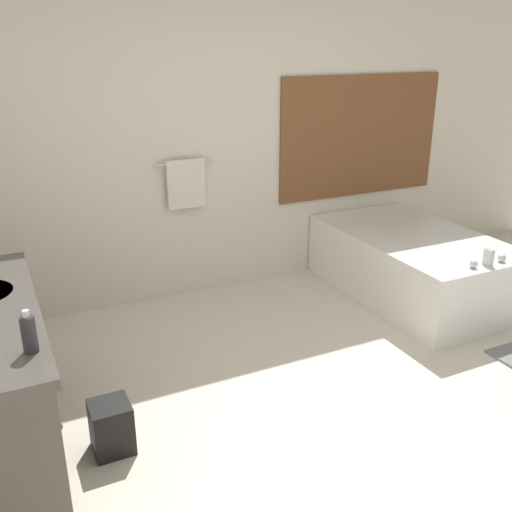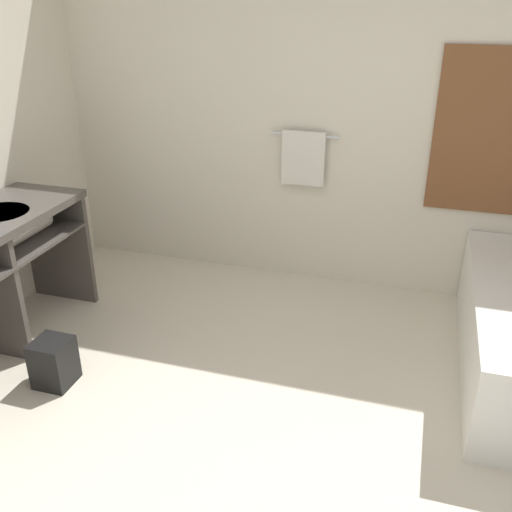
# 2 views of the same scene
# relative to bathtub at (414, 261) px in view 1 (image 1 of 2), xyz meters

# --- Properties ---
(ground_plane) EXTENTS (16.00, 16.00, 0.00)m
(ground_plane) POSITION_rel_bathtub_xyz_m (-1.44, -1.32, -0.30)
(ground_plane) COLOR beige
(ground_plane) RESTS_ON ground
(wall_back_with_blinds) EXTENTS (7.40, 0.13, 2.70)m
(wall_back_with_blinds) POSITION_rel_bathtub_xyz_m (-1.39, 0.91, 1.05)
(wall_back_with_blinds) COLOR silver
(wall_back_with_blinds) RESTS_ON ground_plane
(bathtub) EXTENTS (1.04, 1.74, 0.66)m
(bathtub) POSITION_rel_bathtub_xyz_m (0.00, 0.00, 0.00)
(bathtub) COLOR white
(bathtub) RESTS_ON ground_plane
(soap_dispenser) EXTENTS (0.06, 0.06, 0.19)m
(soap_dispenser) POSITION_rel_bathtub_xyz_m (-3.14, -1.26, 0.66)
(soap_dispenser) COLOR #28282D
(soap_dispenser) RESTS_ON vanity_counter
(waste_bin) EXTENTS (0.21, 0.21, 0.29)m
(waste_bin) POSITION_rel_bathtub_xyz_m (-2.80, -0.91, -0.16)
(waste_bin) COLOR black
(waste_bin) RESTS_ON ground_plane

